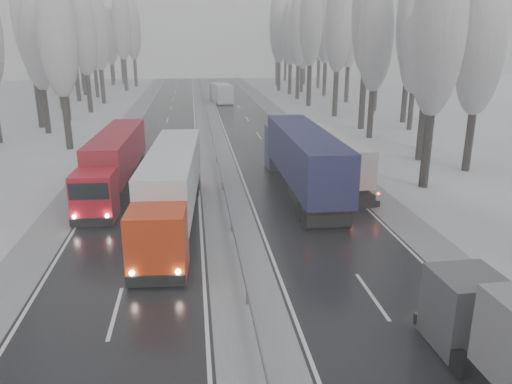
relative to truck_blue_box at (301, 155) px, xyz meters
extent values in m
cube|color=black|center=(-0.10, 3.15, -2.63)|extent=(7.50, 200.00, 0.03)
cube|color=black|center=(-10.60, 3.15, -2.63)|extent=(7.50, 200.00, 0.03)
cube|color=#9EA2A6|center=(-5.35, 3.15, -2.62)|extent=(3.00, 200.00, 0.04)
cube|color=#9EA2A6|center=(4.85, 3.15, -2.62)|extent=(2.40, 200.00, 0.04)
cube|color=#9EA2A6|center=(-15.55, 3.15, -2.62)|extent=(2.40, 200.00, 0.04)
cube|color=slate|center=(-5.35, 3.15, -2.04)|extent=(0.06, 200.00, 0.32)
cube|color=slate|center=(-5.35, 1.15, -2.34)|extent=(0.12, 0.12, 0.60)
cube|color=slate|center=(-5.35, 33.15, -2.34)|extent=(0.12, 0.12, 0.60)
cylinder|color=black|center=(9.15, 0.18, 0.17)|extent=(0.68, 0.68, 5.62)
ellipsoid|color=gray|center=(9.15, 0.18, 8.19)|extent=(3.60, 3.60, 11.48)
cylinder|color=black|center=(14.67, 4.18, -0.17)|extent=(0.64, 0.64, 4.94)
ellipsoid|color=gray|center=(14.67, 4.18, 6.88)|extent=(3.60, 3.60, 10.09)
cylinder|color=black|center=(12.54, 8.31, 0.02)|extent=(0.66, 0.66, 5.32)
ellipsoid|color=gray|center=(12.54, 8.31, 7.62)|extent=(3.60, 3.60, 10.88)
cylinder|color=black|center=(14.77, 12.31, 0.51)|extent=(0.72, 0.72, 6.31)
ellipsoid|color=gray|center=(14.77, 12.31, 9.53)|extent=(3.60, 3.60, 12.90)
cylinder|color=black|center=(11.67, 18.75, 0.04)|extent=(0.67, 0.67, 5.38)
ellipsoid|color=gray|center=(11.67, 18.75, 7.72)|extent=(3.60, 3.60, 10.98)
cylinder|color=black|center=(17.96, 22.75, -0.35)|extent=(0.62, 0.62, 4.59)
ellipsoid|color=gray|center=(17.96, 22.75, 6.22)|extent=(3.60, 3.60, 9.39)
cylinder|color=black|center=(12.54, 24.17, 0.83)|extent=(0.76, 0.76, 6.95)
ellipsoid|color=gray|center=(12.54, 24.17, 10.75)|extent=(3.60, 3.60, 14.19)
cylinder|color=black|center=(19.46, 28.17, 0.65)|extent=(0.74, 0.74, 6.59)
ellipsoid|color=gray|center=(19.46, 28.17, 10.07)|extent=(3.60, 3.60, 13.46)
cylinder|color=black|center=(12.21, 34.42, 0.54)|extent=(0.72, 0.72, 6.37)
ellipsoid|color=gray|center=(12.21, 34.42, 9.64)|extent=(3.60, 3.60, 13.01)
cylinder|color=black|center=(19.36, 38.42, 0.34)|extent=(0.70, 0.70, 5.97)
ellipsoid|color=gray|center=(19.36, 38.42, 8.87)|extent=(3.60, 3.60, 12.20)
cylinder|color=black|center=(10.99, 45.10, 0.68)|extent=(0.74, 0.74, 6.65)
ellipsoid|color=gray|center=(10.99, 45.10, 10.19)|extent=(3.60, 3.60, 13.59)
cylinder|color=black|center=(18.36, 49.10, 0.42)|extent=(0.71, 0.71, 6.14)
ellipsoid|color=gray|center=(18.36, 49.10, 9.19)|extent=(3.60, 3.60, 12.54)
cylinder|color=black|center=(11.21, 54.85, 0.38)|extent=(0.71, 0.71, 6.05)
ellipsoid|color=gray|center=(11.21, 54.85, 9.03)|extent=(3.60, 3.60, 12.37)
cylinder|color=black|center=(17.12, 58.85, 0.50)|extent=(0.72, 0.72, 6.30)
ellipsoid|color=gray|center=(17.12, 58.85, 9.50)|extent=(3.60, 3.60, 12.87)
cylinder|color=black|center=(11.28, 62.36, 0.29)|extent=(0.70, 0.70, 5.88)
ellipsoid|color=gray|center=(11.28, 62.36, 8.69)|extent=(3.60, 3.60, 12.00)
cylinder|color=black|center=(14.42, 66.36, -0.22)|extent=(0.64, 0.64, 4.86)
ellipsoid|color=gray|center=(14.42, 66.36, 6.72)|extent=(3.60, 3.60, 9.92)
cylinder|color=black|center=(10.38, 69.46, 0.34)|extent=(0.70, 0.70, 5.98)
ellipsoid|color=gray|center=(10.38, 69.46, 8.88)|extent=(3.60, 3.60, 12.21)
cylinder|color=black|center=(19.59, 73.46, 0.45)|extent=(0.71, 0.71, 6.19)
ellipsoid|color=gray|center=(19.59, 73.46, 9.29)|extent=(3.60, 3.60, 12.64)
cylinder|color=black|center=(11.68, 79.31, 0.78)|extent=(0.75, 0.75, 6.86)
ellipsoid|color=gray|center=(11.68, 79.31, 10.58)|extent=(3.60, 3.60, 14.01)
cylinder|color=black|center=(18.67, 83.31, 0.13)|extent=(0.68, 0.68, 5.55)
ellipsoid|color=gray|center=(18.67, 83.31, 8.06)|extent=(3.60, 3.60, 11.33)
cylinder|color=black|center=(13.38, 89.87, 0.40)|extent=(0.71, 0.71, 6.09)
ellipsoid|color=gray|center=(13.38, 89.87, 9.11)|extent=(3.60, 3.60, 12.45)
cylinder|color=black|center=(16.20, 93.87, 0.10)|extent=(0.67, 0.67, 5.49)
ellipsoid|color=gray|center=(16.20, 93.87, 7.94)|extent=(3.60, 3.60, 11.21)
cylinder|color=black|center=(-19.30, 16.88, 0.07)|extent=(0.67, 0.67, 5.44)
ellipsoid|color=gray|center=(-19.30, 16.88, 7.84)|extent=(3.60, 3.60, 11.11)
cylinder|color=black|center=(-23.61, 25.86, -0.03)|extent=(0.66, 0.66, 5.23)
ellipsoid|color=gray|center=(-23.61, 25.86, 7.43)|extent=(3.60, 3.60, 10.68)
cylinder|color=black|center=(-25.41, 29.86, 0.66)|extent=(0.74, 0.74, 6.60)
ellipsoid|color=gray|center=(-25.41, 29.86, 10.09)|extent=(3.60, 3.60, 13.49)
cylinder|color=black|center=(-23.51, 35.50, -0.06)|extent=(0.65, 0.65, 5.16)
ellipsoid|color=gray|center=(-23.51, 35.50, 7.31)|extent=(3.60, 3.60, 10.54)
cylinder|color=black|center=(-24.90, 39.50, 0.25)|extent=(0.69, 0.69, 5.79)
ellipsoid|color=gray|center=(-24.90, 39.50, 8.53)|extent=(3.60, 3.60, 11.84)
cylinder|color=black|center=(-21.93, 42.26, 0.18)|extent=(0.68, 0.68, 5.64)
ellipsoid|color=gray|center=(-21.93, 42.26, 8.24)|extent=(3.60, 3.60, 11.53)
cylinder|color=black|center=(-26.77, 46.26, 0.63)|extent=(0.73, 0.73, 6.56)
ellipsoid|color=gray|center=(-26.77, 46.26, 10.00)|extent=(3.60, 3.60, 13.40)
cylinder|color=black|center=(-21.68, 52.34, 0.25)|extent=(0.69, 0.69, 5.79)
ellipsoid|color=gray|center=(-21.68, 52.34, 8.53)|extent=(3.60, 3.60, 11.84)
cylinder|color=black|center=(-26.44, 56.34, 0.68)|extent=(0.74, 0.74, 6.65)
ellipsoid|color=gray|center=(-26.44, 56.34, 10.17)|extent=(3.60, 3.60, 13.58)
cylinder|color=black|center=(-24.28, 61.68, -0.08)|extent=(0.65, 0.65, 5.12)
ellipsoid|color=gray|center=(-24.28, 61.68, 7.23)|extent=(3.60, 3.60, 10.46)
cylinder|color=black|center=(-27.17, 65.68, 0.27)|extent=(0.69, 0.69, 5.84)
ellipsoid|color=gray|center=(-27.17, 65.68, 8.61)|extent=(3.60, 3.60, 11.92)
cylinder|color=black|center=(-20.43, 72.48, 0.69)|extent=(0.74, 0.74, 6.67)
ellipsoid|color=gray|center=(-20.43, 72.48, 10.22)|extent=(3.60, 3.60, 13.63)
cylinder|color=black|center=(-29.55, 76.48, 0.51)|extent=(0.72, 0.72, 6.31)
ellipsoid|color=gray|center=(-29.55, 76.48, 9.52)|extent=(3.60, 3.60, 12.88)
cylinder|color=black|center=(-19.40, 81.87, 0.50)|extent=(0.72, 0.72, 6.29)
ellipsoid|color=gray|center=(-19.40, 81.87, 9.48)|extent=(3.60, 3.60, 12.84)
cylinder|color=black|center=(-25.01, 85.87, -0.22)|extent=(0.64, 0.64, 4.86)
ellipsoid|color=gray|center=(-25.01, 85.87, 6.72)|extent=(3.60, 3.60, 9.92)
cylinder|color=black|center=(-22.91, 88.46, 0.67)|extent=(0.74, 0.74, 6.63)
ellipsoid|color=gray|center=(-22.91, 88.46, 10.14)|extent=(3.60, 3.60, 13.54)
cylinder|color=black|center=(-25.68, 92.46, 0.25)|extent=(0.69, 0.69, 5.79)
ellipsoid|color=gray|center=(-25.68, 92.46, 8.51)|extent=(3.60, 3.60, 11.82)
cube|color=#45464A|center=(1.77, -19.45, -1.19)|extent=(2.27, 2.35, 2.64)
cube|color=black|center=(1.74, -18.34, -0.57)|extent=(2.03, 0.14, 0.88)
cube|color=black|center=(1.74, -18.26, -2.25)|extent=(2.21, 0.19, 0.44)
cylinder|color=black|center=(0.87, -20.18, -2.19)|extent=(0.33, 0.92, 0.92)
sphere|color=white|center=(0.90, -18.25, -1.90)|extent=(0.19, 0.19, 0.19)
sphere|color=white|center=(2.58, -18.21, -1.90)|extent=(0.19, 0.19, 0.19)
cube|color=#1B1E45|center=(0.01, 7.40, -0.82)|extent=(2.77, 2.88, 3.32)
cube|color=black|center=(0.02, 8.78, -0.05)|extent=(2.54, 0.12, 1.11)
cube|color=black|center=(0.02, 8.89, -2.15)|extent=(2.76, 0.17, 0.55)
cube|color=#16173D|center=(0.00, -1.22, 0.34)|extent=(2.85, 14.37, 3.09)
cube|color=black|center=(-0.02, -8.46, -2.04)|extent=(2.54, 0.14, 0.50)
cube|color=black|center=(-0.01, -5.20, -1.82)|extent=(2.44, 6.08, 0.50)
cube|color=black|center=(-0.02, -7.85, -2.26)|extent=(2.54, 0.07, 0.66)
cylinder|color=black|center=(-1.15, 6.52, -2.07)|extent=(0.39, 1.15, 1.15)
cylinder|color=black|center=(1.17, 6.51, -2.07)|extent=(0.39, 1.15, 1.15)
cylinder|color=black|center=(-1.17, -5.64, -2.07)|extent=(0.39, 1.15, 1.15)
cylinder|color=black|center=(1.15, -5.64, -2.07)|extent=(0.39, 1.15, 1.15)
cylinder|color=black|center=(-1.17, -7.08, -2.07)|extent=(0.39, 1.15, 1.15)
cylinder|color=black|center=(1.15, -7.08, -2.07)|extent=(0.39, 1.15, 1.15)
sphere|color=#FF0C05|center=(-1.07, -8.53, -1.15)|extent=(0.22, 0.22, 0.22)
sphere|color=#FF0C05|center=(1.03, -8.54, -1.15)|extent=(0.22, 0.22, 0.22)
sphere|color=white|center=(-1.03, 8.93, -1.71)|extent=(0.24, 0.24, 0.24)
sphere|color=white|center=(1.07, 8.92, -1.71)|extent=(0.24, 0.24, 0.24)
cube|color=#BCB7A6|center=(1.90, 8.87, -1.19)|extent=(2.40, 2.48, 2.65)
cube|color=black|center=(1.80, 9.97, -0.57)|extent=(2.03, 0.26, 0.88)
cube|color=black|center=(1.80, 10.06, -2.25)|extent=(2.21, 0.32, 0.44)
cube|color=#B8B2A5|center=(2.49, 2.01, -0.26)|extent=(3.23, 11.63, 2.47)
cube|color=black|center=(2.99, -3.75, -2.16)|extent=(2.03, 0.28, 0.40)
cube|color=black|center=(2.76, -1.15, -1.98)|extent=(2.35, 5.01, 0.40)
cube|color=black|center=(2.95, -3.27, -2.34)|extent=(2.03, 0.23, 0.53)
cylinder|color=black|center=(1.04, 8.09, -2.19)|extent=(0.39, 0.94, 0.92)
cylinder|color=black|center=(2.88, 8.25, -2.19)|extent=(0.39, 0.94, 0.92)
cylinder|color=black|center=(1.87, -1.59, -2.19)|extent=(0.39, 0.94, 0.92)
cylinder|color=black|center=(3.72, -1.43, -2.19)|extent=(0.39, 0.94, 0.92)
cylinder|color=black|center=(1.97, -2.73, -2.19)|extent=(0.39, 0.94, 0.92)
cylinder|color=black|center=(3.82, -2.57, -2.19)|extent=(0.39, 0.94, 0.92)
sphere|color=#FF0C05|center=(2.16, -3.88, -1.45)|extent=(0.18, 0.18, 0.18)
sphere|color=#FF0C05|center=(3.83, -3.74, -1.45)|extent=(0.18, 0.18, 0.18)
sphere|color=white|center=(0.96, 10.01, -1.89)|extent=(0.19, 0.19, 0.19)
sphere|color=white|center=(2.63, 10.16, -1.89)|extent=(0.19, 0.19, 0.19)
cube|color=silver|center=(-2.38, 50.29, -0.97)|extent=(3.39, 6.95, 2.89)
cube|color=#606060|center=(-2.89, 54.27, -1.25)|extent=(2.79, 2.31, 2.56)
cylinder|color=black|center=(-3.88, 53.24, -2.14)|extent=(0.46, 1.04, 1.00)
cylinder|color=black|center=(-1.67, 53.52, -2.14)|extent=(0.46, 1.04, 1.00)
cylinder|color=black|center=(-3.20, 47.94, -2.14)|extent=(0.46, 1.04, 1.00)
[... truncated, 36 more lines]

